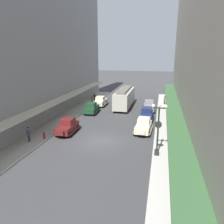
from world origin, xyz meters
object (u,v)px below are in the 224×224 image
at_px(parked_car_5, 143,125).
at_px(pedestrian_4, 92,99).
at_px(pedestrian_1, 172,114).
at_px(pedestrian_3, 165,100).
at_px(streetcar, 124,97).
at_px(lamp_post_with_clock, 158,127).
at_px(parked_car_0, 146,114).
at_px(pedestrian_0, 29,134).
at_px(fire_hydrant, 44,135).
at_px(pedestrian_2, 94,97).
at_px(parked_car_4, 92,108).
at_px(parked_car_1, 149,106).
at_px(parked_car_3, 101,101).
at_px(parked_car_2, 67,126).

xyz_separation_m(parked_car_5, pedestrian_4, (-11.06, 13.11, 0.05)).
distance_m(pedestrian_1, pedestrian_3, 9.72).
distance_m(streetcar, lamp_post_with_clock, 19.73).
bearing_deg(parked_car_0, pedestrian_4, 145.34).
bearing_deg(pedestrian_0, parked_car_5, 27.22).
relative_size(fire_hydrant, pedestrian_4, 0.50).
distance_m(pedestrian_2, pedestrian_3, 13.96).
distance_m(parked_car_4, pedestrian_4, 6.37).
height_order(pedestrian_2, pedestrian_3, same).
distance_m(pedestrian_0, pedestrian_1, 20.07).
bearing_deg(parked_car_5, streetcar, 110.26).
distance_m(parked_car_1, parked_car_3, 9.34).
bearing_deg(lamp_post_with_clock, parked_car_0, 99.03).
relative_size(parked_car_0, parked_car_3, 1.00).
xyz_separation_m(parked_car_0, lamp_post_with_clock, (1.87, -11.75, 2.04)).
relative_size(parked_car_1, pedestrian_1, 2.58).
relative_size(parked_car_1, pedestrian_4, 2.63).
distance_m(parked_car_4, lamp_post_with_clock, 17.37).
xyz_separation_m(parked_car_0, pedestrian_4, (-11.03, 7.62, 0.05)).
bearing_deg(streetcar, pedestrian_2, 155.85).
xyz_separation_m(parked_car_1, parked_car_3, (-9.16, 1.83, 0.00)).
xyz_separation_m(parked_car_1, pedestrian_4, (-11.09, 2.54, 0.05)).
relative_size(parked_car_4, pedestrian_3, 2.58).
bearing_deg(parked_car_5, pedestrian_3, 80.39).
bearing_deg(pedestrian_2, fire_hydrant, -88.96).
xyz_separation_m(parked_car_2, pedestrian_2, (-2.05, 17.76, 0.07)).
bearing_deg(fire_hydrant, pedestrian_3, 56.89).
xyz_separation_m(parked_car_0, pedestrian_1, (3.76, 0.63, 0.07)).
xyz_separation_m(pedestrian_1, pedestrian_2, (-15.01, 9.26, 0.00)).
relative_size(fire_hydrant, pedestrian_1, 0.49).
bearing_deg(parked_car_0, pedestrian_1, 9.59).
bearing_deg(lamp_post_with_clock, pedestrian_2, 121.22).
xyz_separation_m(parked_car_4, pedestrian_4, (-1.90, 6.08, 0.05)).
height_order(parked_car_2, fire_hydrant, parked_car_2).
bearing_deg(streetcar, parked_car_3, 179.52).
relative_size(parked_car_0, parked_car_2, 1.00).
bearing_deg(parked_car_3, parked_car_5, -53.64).
height_order(fire_hydrant, pedestrian_0, pedestrian_0).
bearing_deg(parked_car_2, parked_car_0, 40.54).
bearing_deg(fire_hydrant, parked_car_0, 44.08).
bearing_deg(streetcar, parked_car_4, -130.75).
height_order(parked_car_0, parked_car_1, same).
height_order(parked_car_5, pedestrian_4, parked_car_5).
distance_m(parked_car_5, pedestrian_2, 19.07).
relative_size(lamp_post_with_clock, pedestrian_3, 3.09).
bearing_deg(parked_car_2, parked_car_4, 89.55).
bearing_deg(parked_car_1, pedestrian_1, -50.31).
distance_m(parked_car_1, pedestrian_1, 5.78).
height_order(parked_car_4, pedestrian_4, parked_car_4).
bearing_deg(pedestrian_2, parked_car_3, -54.06).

